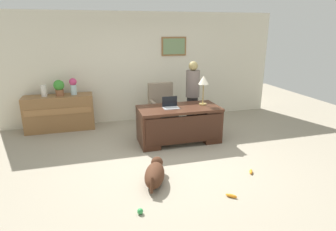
{
  "coord_description": "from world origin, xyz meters",
  "views": [
    {
      "loc": [
        -1.4,
        -4.59,
        2.32
      ],
      "look_at": [
        -0.02,
        0.3,
        0.75
      ],
      "focal_mm": 30.45,
      "sensor_mm": 36.0,
      "label": 1
    }
  ],
  "objects_px": {
    "potted_plant": "(59,87)",
    "desk": "(179,123)",
    "dog_toy_ball": "(140,211)",
    "desk_lamp": "(204,82)",
    "credenza": "(60,113)",
    "dog_lying": "(155,174)",
    "vase_empty": "(44,91)",
    "vase_with_flowers": "(73,86)",
    "dog_toy_bone": "(251,172)",
    "armchair": "(162,108)",
    "laptop": "(170,105)",
    "dog_toy_plush": "(231,196)",
    "person_standing": "(193,94)"
  },
  "relations": [
    {
      "from": "desk",
      "to": "dog_lying",
      "type": "distance_m",
      "value": 1.76
    },
    {
      "from": "desk",
      "to": "dog_toy_ball",
      "type": "xyz_separation_m",
      "value": [
        -1.25,
        -2.21,
        -0.37
      ]
    },
    {
      "from": "person_standing",
      "to": "dog_lying",
      "type": "xyz_separation_m",
      "value": [
        -1.46,
        -2.29,
        -0.66
      ]
    },
    {
      "from": "desk_lamp",
      "to": "potted_plant",
      "type": "xyz_separation_m",
      "value": [
        -2.97,
        1.39,
        -0.22
      ]
    },
    {
      "from": "credenza",
      "to": "potted_plant",
      "type": "xyz_separation_m",
      "value": [
        0.05,
        0.0,
        0.61
      ]
    },
    {
      "from": "desk_lamp",
      "to": "dog_toy_bone",
      "type": "xyz_separation_m",
      "value": [
        0.18,
        -1.73,
        -1.21
      ]
    },
    {
      "from": "desk",
      "to": "laptop",
      "type": "height_order",
      "value": "laptop"
    },
    {
      "from": "credenza",
      "to": "laptop",
      "type": "bearing_deg",
      "value": -32.24
    },
    {
      "from": "desk",
      "to": "credenza",
      "type": "bearing_deg",
      "value": 149.04
    },
    {
      "from": "credenza",
      "to": "dog_toy_bone",
      "type": "bearing_deg",
      "value": -44.32
    },
    {
      "from": "desk",
      "to": "armchair",
      "type": "distance_m",
      "value": 1.01
    },
    {
      "from": "armchair",
      "to": "vase_empty",
      "type": "distance_m",
      "value": 2.73
    },
    {
      "from": "dog_lying",
      "to": "dog_toy_plush",
      "type": "height_order",
      "value": "dog_lying"
    },
    {
      "from": "credenza",
      "to": "dog_toy_bone",
      "type": "relative_size",
      "value": 10.1
    },
    {
      "from": "person_standing",
      "to": "vase_with_flowers",
      "type": "height_order",
      "value": "person_standing"
    },
    {
      "from": "dog_lying",
      "to": "potted_plant",
      "type": "height_order",
      "value": "potted_plant"
    },
    {
      "from": "dog_lying",
      "to": "vase_with_flowers",
      "type": "distance_m",
      "value": 3.34
    },
    {
      "from": "desk",
      "to": "dog_lying",
      "type": "relative_size",
      "value": 2.05
    },
    {
      "from": "dog_lying",
      "to": "dog_toy_plush",
      "type": "relative_size",
      "value": 5.0
    },
    {
      "from": "potted_plant",
      "to": "dog_toy_plush",
      "type": "distance_m",
      "value": 4.55
    },
    {
      "from": "desk_lamp",
      "to": "credenza",
      "type": "bearing_deg",
      "value": 155.29
    },
    {
      "from": "credenza",
      "to": "vase_empty",
      "type": "bearing_deg",
      "value": 179.73
    },
    {
      "from": "laptop",
      "to": "armchair",
      "type": "bearing_deg",
      "value": 85.32
    },
    {
      "from": "dog_lying",
      "to": "potted_plant",
      "type": "relative_size",
      "value": 2.27
    },
    {
      "from": "laptop",
      "to": "dog_toy_bone",
      "type": "relative_size",
      "value": 2.09
    },
    {
      "from": "desk",
      "to": "dog_toy_bone",
      "type": "height_order",
      "value": "desk"
    },
    {
      "from": "potted_plant",
      "to": "armchair",
      "type": "bearing_deg",
      "value": -11.68
    },
    {
      "from": "dog_lying",
      "to": "vase_empty",
      "type": "bearing_deg",
      "value": 122.03
    },
    {
      "from": "desk_lamp",
      "to": "dog_toy_ball",
      "type": "height_order",
      "value": "desk_lamp"
    },
    {
      "from": "vase_with_flowers",
      "to": "dog_lying",
      "type": "bearing_deg",
      "value": -67.71
    },
    {
      "from": "potted_plant",
      "to": "desk",
      "type": "bearing_deg",
      "value": -31.53
    },
    {
      "from": "potted_plant",
      "to": "dog_toy_plush",
      "type": "bearing_deg",
      "value": -55.93
    },
    {
      "from": "person_standing",
      "to": "vase_with_flowers",
      "type": "xyz_separation_m",
      "value": [
        -2.68,
        0.69,
        0.22
      ]
    },
    {
      "from": "armchair",
      "to": "vase_with_flowers",
      "type": "distance_m",
      "value": 2.13
    },
    {
      "from": "person_standing",
      "to": "potted_plant",
      "type": "height_order",
      "value": "person_standing"
    },
    {
      "from": "potted_plant",
      "to": "dog_toy_bone",
      "type": "relative_size",
      "value": 2.36
    },
    {
      "from": "person_standing",
      "to": "desk_lamp",
      "type": "xyz_separation_m",
      "value": [
        -0.03,
        -0.7,
        0.43
      ]
    },
    {
      "from": "laptop",
      "to": "vase_with_flowers",
      "type": "relative_size",
      "value": 0.83
    },
    {
      "from": "credenza",
      "to": "dog_toy_ball",
      "type": "height_order",
      "value": "credenza"
    },
    {
      "from": "credenza",
      "to": "dog_toy_bone",
      "type": "height_order",
      "value": "credenza"
    },
    {
      "from": "person_standing",
      "to": "desk_lamp",
      "type": "bearing_deg",
      "value": -92.37
    },
    {
      "from": "potted_plant",
      "to": "dog_toy_plush",
      "type": "height_order",
      "value": "potted_plant"
    },
    {
      "from": "armchair",
      "to": "dog_toy_plush",
      "type": "relative_size",
      "value": 6.47
    },
    {
      "from": "dog_toy_ball",
      "to": "desk_lamp",
      "type": "bearing_deg",
      "value": 51.98
    },
    {
      "from": "laptop",
      "to": "vase_empty",
      "type": "relative_size",
      "value": 1.25
    },
    {
      "from": "desk_lamp",
      "to": "dog_toy_plush",
      "type": "xyz_separation_m",
      "value": [
        -0.48,
        -2.29,
        -1.21
      ]
    },
    {
      "from": "credenza",
      "to": "dog_toy_ball",
      "type": "xyz_separation_m",
      "value": [
        1.22,
        -3.69,
        -0.37
      ]
    },
    {
      "from": "desk_lamp",
      "to": "potted_plant",
      "type": "distance_m",
      "value": 3.28
    },
    {
      "from": "person_standing",
      "to": "vase_empty",
      "type": "distance_m",
      "value": 3.4
    },
    {
      "from": "credenza",
      "to": "dog_toy_ball",
      "type": "relative_size",
      "value": 19.76
    }
  ]
}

